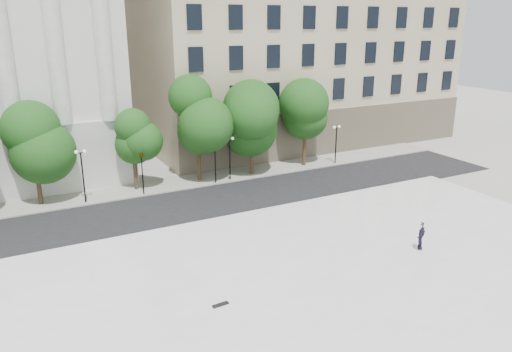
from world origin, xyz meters
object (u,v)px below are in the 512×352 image
at_px(person_lying, 420,246).
at_px(traffic_light_east, 215,144).
at_px(skateboard, 220,305).
at_px(traffic_light_west, 141,154).

bearing_deg(person_lying, traffic_light_east, 71.38).
bearing_deg(skateboard, traffic_light_west, 81.89).
xyz_separation_m(person_lying, skateboard, (-13.56, -0.06, -0.20)).
relative_size(person_lying, skateboard, 2.03).
bearing_deg(traffic_light_east, person_lying, -73.63).
height_order(traffic_light_west, skateboard, traffic_light_west).
xyz_separation_m(traffic_light_east, person_lying, (5.59, -19.03, -2.99)).
bearing_deg(traffic_light_east, traffic_light_west, -180.00).
height_order(traffic_light_west, traffic_light_east, traffic_light_east).
height_order(traffic_light_west, person_lying, traffic_light_west).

